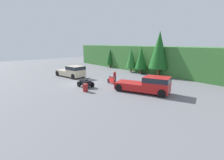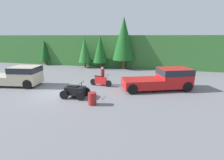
# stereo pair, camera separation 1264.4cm
# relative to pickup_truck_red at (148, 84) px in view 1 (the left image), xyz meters

# --- Properties ---
(ground_plane) EXTENTS (80.00, 80.00, 0.00)m
(ground_plane) POSITION_rel_pickup_truck_red_xyz_m (-8.49, -3.33, -0.99)
(ground_plane) COLOR slate
(hillside_backdrop) EXTENTS (44.00, 6.00, 4.77)m
(hillside_backdrop) POSITION_rel_pickup_truck_red_xyz_m (-8.49, 12.67, 1.39)
(hillside_backdrop) COLOR #387033
(hillside_backdrop) RESTS_ON ground_plane
(tree_left) EXTENTS (1.76, 1.76, 4.00)m
(tree_left) POSITION_rel_pickup_truck_red_xyz_m (-18.63, 9.54, 1.36)
(tree_left) COLOR brown
(tree_left) RESTS_ON ground_plane
(tree_mid_left) EXTENTS (1.95, 1.95, 4.43)m
(tree_mid_left) POSITION_rel_pickup_truck_red_xyz_m (-11.24, 8.73, 1.61)
(tree_mid_left) COLOR brown
(tree_mid_left) RESTS_ON ground_plane
(tree_mid_right) EXTENTS (2.12, 2.12, 4.83)m
(tree_mid_right) POSITION_rel_pickup_truck_red_xyz_m (-8.79, 8.71, 1.85)
(tree_mid_right) COLOR brown
(tree_mid_right) RESTS_ON ground_plane
(tree_right) EXTENTS (3.21, 3.21, 7.29)m
(tree_right) POSITION_rel_pickup_truck_red_xyz_m (-5.43, 9.19, 3.29)
(tree_right) COLOR brown
(tree_right) RESTS_ON ground_plane
(pickup_truck_red) EXTENTS (6.31, 4.24, 1.88)m
(pickup_truck_red) POSITION_rel_pickup_truck_red_xyz_m (0.00, 0.00, 0.00)
(pickup_truck_red) COLOR red
(pickup_truck_red) RESTS_ON ground_plane
(pickup_truck_second) EXTENTS (5.71, 3.03, 1.88)m
(pickup_truck_second) POSITION_rel_pickup_truck_red_xyz_m (-13.50, -2.29, -0.00)
(pickup_truck_second) COLOR beige
(pickup_truck_second) RESTS_ON ground_plane
(dirt_bike) EXTENTS (2.21, 0.60, 1.19)m
(dirt_bike) POSITION_rel_pickup_truck_red_xyz_m (-5.77, -0.44, -0.50)
(dirt_bike) COLOR black
(dirt_bike) RESTS_ON ground_plane
(quad_atv) EXTENTS (2.03, 1.39, 1.22)m
(quad_atv) POSITION_rel_pickup_truck_red_xyz_m (-6.71, -3.94, -0.50)
(quad_atv) COLOR black
(quad_atv) RESTS_ON ground_plane
(rider_person) EXTENTS (0.45, 0.45, 1.78)m
(rider_person) POSITION_rel_pickup_truck_red_xyz_m (-5.72, 0.00, -0.02)
(rider_person) COLOR black
(rider_person) RESTS_ON ground_plane
(steel_barrel) EXTENTS (0.58, 0.58, 0.88)m
(steel_barrel) POSITION_rel_pickup_truck_red_xyz_m (-4.88, -5.04, -0.55)
(steel_barrel) COLOR maroon
(steel_barrel) RESTS_ON ground_plane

